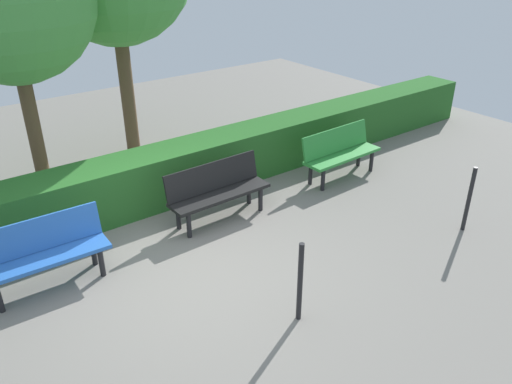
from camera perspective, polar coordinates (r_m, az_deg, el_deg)
ground_plane at (r=6.67m, az=-7.91°, el=-8.82°), size 17.67×17.67×0.00m
bench_green at (r=9.01m, az=9.41°, el=4.57°), size 1.56×0.52×0.86m
bench_black at (r=7.57m, az=-4.38°, el=0.35°), size 1.60×0.49×0.86m
bench_blue at (r=6.65m, az=-22.84°, el=-6.11°), size 1.51×0.50×0.86m
hedge_row at (r=8.41m, az=-7.72°, el=2.61°), size 13.67×0.74×0.86m
railing_post_near at (r=7.84m, az=22.83°, el=-0.76°), size 0.06×0.06×1.00m
railing_post_mid at (r=5.62m, az=4.97°, el=-10.09°), size 0.06×0.06×1.00m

